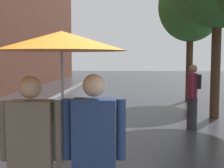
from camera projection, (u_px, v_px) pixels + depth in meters
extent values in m
cube|color=slate|center=(52.00, 100.00, 12.50)|extent=(0.30, 36.00, 0.12)
cylinder|color=#473323|center=(216.00, 67.00, 8.94)|extent=(0.28, 0.28, 3.15)
cylinder|color=#473323|center=(189.00, 67.00, 12.63)|extent=(0.29, 0.29, 2.93)
ellipsoid|color=#387533|center=(191.00, 6.00, 12.40)|extent=(2.74, 2.74, 3.04)
cube|color=#665B4C|center=(31.00, 134.00, 2.73)|extent=(0.41, 0.24, 0.63)
sphere|color=tan|center=(30.00, 87.00, 2.69)|extent=(0.21, 0.21, 0.21)
cylinder|color=#665B4C|center=(5.00, 131.00, 2.73)|extent=(0.09, 0.09, 0.56)
cylinder|color=#665B4C|center=(58.00, 131.00, 2.72)|extent=(0.09, 0.09, 0.56)
cube|color=navy|center=(94.00, 133.00, 2.72)|extent=(0.41, 0.24, 0.63)
sphere|color=beige|center=(94.00, 85.00, 2.68)|extent=(0.21, 0.21, 0.21)
cylinder|color=navy|center=(67.00, 129.00, 2.72)|extent=(0.09, 0.09, 0.57)
cylinder|color=navy|center=(121.00, 129.00, 2.71)|extent=(0.09, 0.09, 0.57)
cylinder|color=#9E9EA3|center=(63.00, 110.00, 2.72)|extent=(0.02, 0.02, 1.14)
cone|color=orange|center=(62.00, 41.00, 2.67)|extent=(1.21, 1.21, 0.18)
cylinder|color=#2D2D33|center=(192.00, 113.00, 7.60)|extent=(0.26, 0.26, 0.83)
cube|color=maroon|center=(193.00, 86.00, 7.53)|extent=(0.32, 0.45, 0.62)
sphere|color=#9E7051|center=(193.00, 69.00, 7.49)|extent=(0.21, 0.21, 0.21)
cylinder|color=maroon|center=(192.00, 85.00, 7.29)|extent=(0.09, 0.09, 0.56)
cylinder|color=maroon|center=(193.00, 84.00, 7.76)|extent=(0.09, 0.09, 0.56)
cube|color=black|center=(198.00, 82.00, 7.47)|extent=(0.21, 0.29, 0.36)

